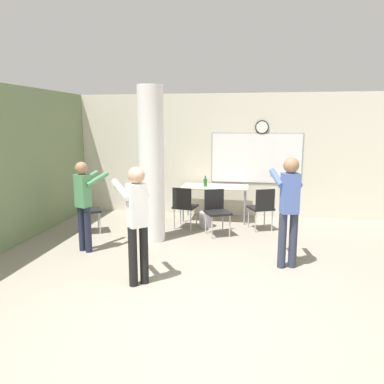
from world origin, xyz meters
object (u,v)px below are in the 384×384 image
Objects in this scene: chair_table_front at (216,209)px; chair_table_right at (262,206)px; bottle_on_table at (205,182)px; folding_table at (215,189)px; chair_by_left_wall at (85,208)px; person_playing_front at (137,216)px; person_watching_back at (84,199)px; person_playing_side at (289,204)px; chair_table_left at (184,204)px.

chair_table_right is at bearing 25.05° from chair_table_front.
bottle_on_table is at bearing 108.96° from chair_table_front.
chair_by_left_wall is (-2.41, -1.42, -0.20)m from folding_table.
chair_by_left_wall is at bearing 129.49° from person_playing_front.
person_playing_side is at bearing -2.84° from person_watching_back.
person_playing_side is at bearing -62.10° from folding_table.
person_watching_back reaches higher than chair_table_front.
bottle_on_table is at bearing 53.69° from person_watching_back.
person_playing_front reaches higher than chair_by_left_wall.
chair_table_left is at bearing 48.95° from person_watching_back.
chair_table_front is 2.49m from person_watching_back.
person_playing_side is 3.31m from person_watching_back.
chair_by_left_wall is at bearing 162.97° from person_playing_side.
chair_table_right and chair_table_left have the same top height.
person_watching_back is at bearing -128.75° from folding_table.
chair_table_front is at bearing 32.29° from person_watching_back.
bottle_on_table is 0.27× the size of chair_by_left_wall.
person_playing_side reaches higher than chair_table_front.
folding_table is at bearing 30.54° from chair_by_left_wall.
folding_table is at bearing 117.90° from person_playing_side.
folding_table is 0.87× the size of person_playing_side.
bottle_on_table is at bearing 66.04° from chair_table_left.
bottle_on_table reaches higher than chair_table_front.
chair_table_left is at bearing 87.42° from person_playing_front.
person_playing_side is 2.25m from person_playing_front.
folding_table is 0.95× the size of person_watching_back.
folding_table is 0.91× the size of person_playing_front.
person_playing_front is (-2.03, -0.96, -0.04)m from person_playing_side.
chair_table_right is 1.57m from chair_table_left.
folding_table is at bearing 146.13° from chair_table_right.
chair_by_left_wall is 0.57× the size of person_watching_back.
chair_by_left_wall is 3.97m from person_playing_side.
folding_table is 6.18× the size of bottle_on_table.
person_playing_front is at bearing -50.51° from chair_by_left_wall.
person_watching_back is 0.95× the size of person_playing_front.
chair_by_left_wall is 1.16m from person_watching_back.
chair_table_front is at bearing -71.04° from bottle_on_table.
chair_table_right is 0.52× the size of person_playing_side.
bottle_on_table is at bearing 153.18° from chair_table_right.
chair_table_right is 1.00× the size of chair_table_front.
chair_table_front is (0.36, -1.03, -0.34)m from bottle_on_table.
chair_table_right is at bearing 59.34° from person_playing_front.
chair_table_right is (3.43, 0.73, 0.00)m from chair_by_left_wall.
person_playing_side is at bearing -42.75° from chair_table_left.
person_watching_back reaches higher than chair_table_left.
bottle_on_table is at bearing 31.70° from chair_by_left_wall.
chair_by_left_wall is 0.52× the size of person_playing_side.
chair_by_left_wall is 3.51m from chair_table_right.
chair_table_left is (-0.33, -0.75, -0.34)m from bottle_on_table.
person_playing_front is at bearing -92.58° from chair_table_left.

